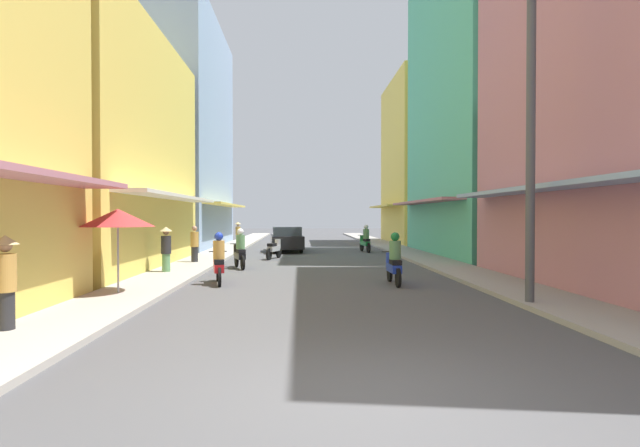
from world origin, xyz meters
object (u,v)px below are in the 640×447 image
motorbike_green (365,240)px  pedestrian_crossing (5,280)px  utility_pole (531,128)px  motorbike_black (240,251)px  pedestrian_midway (238,232)px  motorbike_red (219,261)px  pedestrian_far (166,248)px  motorbike_blue (394,261)px  parked_car (287,239)px  motorbike_silver (274,248)px  pedestrian_foreground (195,245)px  vendor_umbrella (118,218)px

motorbike_green → pedestrian_crossing: size_ratio=1.03×
pedestrian_crossing → utility_pole: 10.90m
motorbike_black → pedestrian_midway: (-1.96, 14.70, 0.23)m
motorbike_red → pedestrian_crossing: 6.73m
pedestrian_far → pedestrian_midway: 16.72m
motorbike_black → pedestrian_far: 3.07m
motorbike_blue → parked_car: (-3.59, 13.51, 0.04)m
motorbike_red → motorbike_silver: size_ratio=1.03×
motorbike_red → motorbike_silver: 8.53m
motorbike_blue → motorbike_silver: size_ratio=1.04×
pedestrian_crossing → pedestrian_foreground: pedestrian_crossing is taller
motorbike_black → pedestrian_foreground: 2.61m
pedestrian_foreground → motorbike_blue: bearing=-40.5°
motorbike_silver → pedestrian_foreground: size_ratio=1.06×
motorbike_silver → motorbike_blue: bearing=-65.3°
motorbike_red → motorbike_green: (6.20, 12.62, 0.00)m
motorbike_green → vendor_umbrella: 17.16m
pedestrian_crossing → pedestrian_foreground: size_ratio=1.05×
motorbike_red → utility_pole: 9.27m
vendor_umbrella → pedestrian_midway: bearing=89.3°
motorbike_black → pedestrian_crossing: pedestrian_crossing is taller
motorbike_blue → motorbike_green: (0.92, 12.99, 0.00)m
motorbike_blue → vendor_umbrella: (-7.41, -1.95, 1.31)m
motorbike_black → vendor_umbrella: bearing=-108.6°
motorbike_blue → motorbike_green: 13.02m
motorbike_silver → vendor_umbrella: size_ratio=0.78×
pedestrian_foreground → vendor_umbrella: 8.26m
vendor_umbrella → pedestrian_crossing: bearing=-96.2°
motorbike_black → pedestrian_midway: size_ratio=1.05×
pedestrian_far → parked_car: bearing=70.2°
vendor_umbrella → motorbike_red: bearing=47.4°
parked_car → pedestrian_crossing: size_ratio=2.44×
motorbike_red → parked_car: size_ratio=0.42×
motorbike_red → motorbike_black: same height
pedestrian_midway → pedestrian_crossing: 25.24m
pedestrian_far → vendor_umbrella: vendor_umbrella is taller
parked_car → motorbike_blue: bearing=-75.1°
motorbike_blue → pedestrian_foreground: bearing=139.5°
motorbike_red → motorbike_black: size_ratio=1.02×
pedestrian_midway → vendor_umbrella: bearing=-90.7°
pedestrian_crossing → utility_pole: utility_pole is taller
parked_car → vendor_umbrella: (-3.82, -15.46, 1.27)m
pedestrian_foreground → pedestrian_crossing: bearing=-92.6°
motorbike_blue → pedestrian_far: bearing=160.5°
motorbike_red → pedestrian_midway: (-1.86, 19.00, 0.23)m
utility_pole → motorbike_black: bearing=132.4°
vendor_umbrella → utility_pole: utility_pole is taller
motorbike_blue → motorbike_green: size_ratio=1.01×
parked_car → utility_pole: bearing=-70.8°
motorbike_black → pedestrian_foreground: bearing=143.4°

